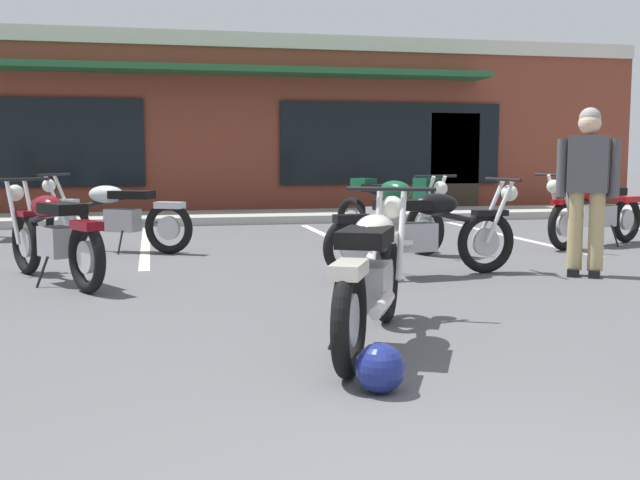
# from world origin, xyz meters

# --- Properties ---
(ground_plane) EXTENTS (80.00, 80.00, 0.00)m
(ground_plane) POSITION_xyz_m (0.00, 3.91, 0.00)
(ground_plane) COLOR #515154
(sidewalk_kerb) EXTENTS (22.00, 1.80, 0.14)m
(sidewalk_kerb) POSITION_xyz_m (0.00, 12.15, 0.07)
(sidewalk_kerb) COLOR #A8A59E
(sidewalk_kerb) RESTS_ON ground_plane
(brick_storefront_building) EXTENTS (18.69, 6.59, 3.64)m
(brick_storefront_building) POSITION_xyz_m (0.00, 16.40, 1.83)
(brick_storefront_building) COLOR brown
(brick_storefront_building) RESTS_ON ground_plane
(painted_stall_lines) EXTENTS (13.40, 4.80, 0.01)m
(painted_stall_lines) POSITION_xyz_m (0.00, 8.55, 0.00)
(painted_stall_lines) COLOR silver
(painted_stall_lines) RESTS_ON ground_plane
(motorcycle_foreground_classic) EXTENTS (1.18, 1.96, 0.98)m
(motorcycle_foreground_classic) POSITION_xyz_m (0.12, 2.64, 0.46)
(motorcycle_foreground_classic) COLOR black
(motorcycle_foreground_classic) RESTS_ON ground_plane
(motorcycle_black_cruiser) EXTENTS (1.96, 1.18, 0.98)m
(motorcycle_black_cruiser) POSITION_xyz_m (4.52, 7.13, 0.46)
(motorcycle_black_cruiser) COLOR black
(motorcycle_black_cruiser) RESTS_ON ground_plane
(motorcycle_silver_naked) EXTENTS (1.90, 1.29, 0.98)m
(motorcycle_silver_naked) POSITION_xyz_m (-1.68, 7.91, 0.46)
(motorcycle_silver_naked) COLOR black
(motorcycle_silver_naked) RESTS_ON ground_plane
(motorcycle_green_cafe_racer) EXTENTS (1.10, 2.00, 0.98)m
(motorcycle_green_cafe_racer) POSITION_xyz_m (1.75, 7.31, 0.53)
(motorcycle_green_cafe_racer) COLOR black
(motorcycle_green_cafe_racer) RESTS_ON ground_plane
(motorcycle_orange_scrambler) EXTENTS (1.27, 1.91, 0.98)m
(motorcycle_orange_scrambler) POSITION_xyz_m (-2.15, 5.61, 0.46)
(motorcycle_orange_scrambler) COLOR black
(motorcycle_orange_scrambler) RESTS_ON ground_plane
(motorcycle_cream_vintage) EXTENTS (2.11, 0.66, 0.98)m
(motorcycle_cream_vintage) POSITION_xyz_m (1.41, 5.21, 0.46)
(motorcycle_cream_vintage) COLOR black
(motorcycle_cream_vintage) RESTS_ON ground_plane
(person_in_shorts_foreground) EXTENTS (0.55, 0.43, 1.68)m
(person_in_shorts_foreground) POSITION_xyz_m (3.00, 4.89, 0.95)
(person_in_shorts_foreground) COLOR black
(person_in_shorts_foreground) RESTS_ON ground_plane
(helmet_on_pavement) EXTENTS (0.26, 0.26, 0.26)m
(helmet_on_pavement) POSITION_xyz_m (-0.11, 1.67, 0.13)
(helmet_on_pavement) COLOR navy
(helmet_on_pavement) RESTS_ON ground_plane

